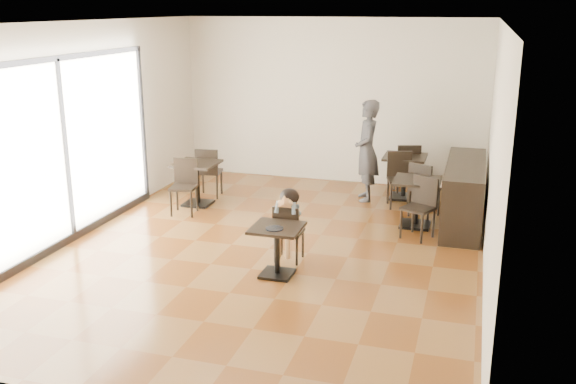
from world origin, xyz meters
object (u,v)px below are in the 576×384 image
at_px(child_chair, 289,232).
at_px(chair_left_a, 210,172).
at_px(cafe_table_back, 404,177).
at_px(chair_back_b, 401,180).
at_px(child_table, 277,251).
at_px(chair_mid_a, 425,189).
at_px(chair_mid_b, 418,209).
at_px(chair_back_a, 407,168).
at_px(child, 289,225).
at_px(cafe_table_mid, 416,203).
at_px(cafe_table_left, 197,184).
at_px(chair_left_b, 184,188).
at_px(adult_patron, 367,151).

distance_m(child_chair, chair_left_a, 3.44).
xyz_separation_m(cafe_table_back, chair_back_b, (0.00, -0.55, 0.08)).
distance_m(child_table, chair_mid_a, 3.46).
height_order(chair_mid_b, chair_back_a, chair_back_a).
xyz_separation_m(child, cafe_table_mid, (1.53, 1.96, -0.13)).
distance_m(cafe_table_left, chair_back_a, 3.90).
relative_size(child_table, chair_back_a, 0.71).
distance_m(chair_mid_a, chair_back_a, 1.39).
bearing_deg(chair_mid_a, cafe_table_left, 31.16).
bearing_deg(chair_mid_a, chair_left_a, 23.13).
bearing_deg(chair_back_a, chair_left_b, 17.97).
distance_m(cafe_table_left, chair_left_b, 0.56).
distance_m(child, cafe_table_back, 3.66).
bearing_deg(chair_left_b, child, -41.85).
relative_size(child_chair, chair_left_b, 0.88).
distance_m(chair_mid_a, chair_left_b, 4.04).
bearing_deg(child, chair_left_b, 147.41).
distance_m(cafe_table_mid, chair_mid_a, 0.56).
height_order(chair_left_b, chair_back_a, chair_back_a).
bearing_deg(adult_patron, chair_back_a, 119.03).
relative_size(cafe_table_mid, chair_back_a, 0.81).
bearing_deg(child_table, cafe_table_mid, 58.53).
bearing_deg(chair_left_a, chair_back_b, 176.54).
height_order(cafe_table_back, chair_mid_b, chair_mid_b).
relative_size(adult_patron, cafe_table_mid, 2.36).
relative_size(chair_mid_b, chair_back_a, 0.97).
relative_size(cafe_table_back, chair_back_a, 0.83).
relative_size(child, chair_mid_a, 1.10).
bearing_deg(cafe_table_left, chair_left_b, -90.00).
bearing_deg(chair_mid_a, chair_left_b, 38.91).
xyz_separation_m(child_chair, child, (0.00, 0.00, 0.11)).
height_order(chair_mid_b, chair_left_b, chair_mid_b).
bearing_deg(chair_mid_a, child_chair, 81.18).
bearing_deg(child_table, cafe_table_back, 73.85).
bearing_deg(chair_mid_b, chair_back_a, 124.59).
relative_size(chair_mid_a, chair_left_a, 1.01).
bearing_deg(adult_patron, child_chair, -25.56).
height_order(chair_mid_a, chair_left_b, chair_mid_a).
xyz_separation_m(child_table, cafe_table_left, (-2.29, 2.56, 0.05)).
bearing_deg(chair_left_a, chair_back_a, -169.23).
distance_m(child, chair_back_b, 3.14).
xyz_separation_m(child_table, adult_patron, (0.51, 3.72, 0.57)).
bearing_deg(chair_back_a, chair_mid_a, 92.59).
bearing_deg(chair_left_a, cafe_table_back, -174.65).
height_order(cafe_table_left, chair_back_a, chair_back_a).
height_order(chair_mid_b, chair_back_b, chair_back_b).
height_order(child_chair, cafe_table_left, child_chair).
height_order(child_table, child, child).
distance_m(child_chair, chair_mid_a, 2.98).
bearing_deg(child_chair, chair_back_b, -111.74).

